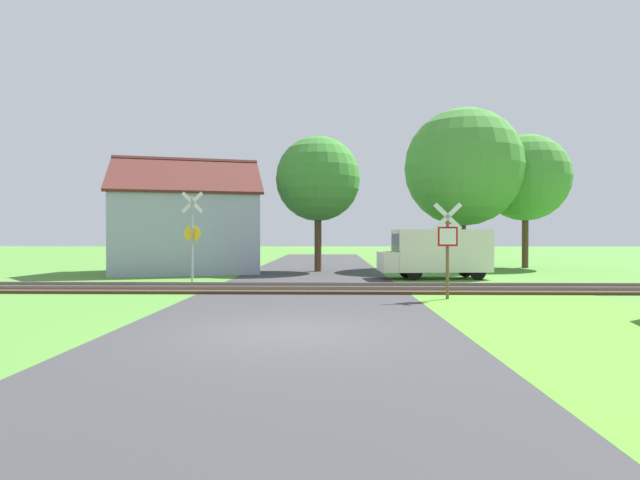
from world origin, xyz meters
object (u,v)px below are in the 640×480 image
house (187,231)px  tree_center (318,179)px  tree_right (463,167)px  crossing_sign_far (192,232)px  tree_far (525,178)px  stop_sign_near (448,243)px  mail_truck (437,252)px

house → tree_center: 7.63m
tree_center → tree_right: 8.93m
house → tree_right: (15.61, 3.02, 3.77)m
crossing_sign_far → tree_far: size_ratio=0.46×
stop_sign_near → house: house is taller
stop_sign_near → tree_center: 13.04m
stop_sign_near → crossing_sign_far: (-9.23, 4.59, 0.39)m
tree_far → house: bearing=-168.5°
house → mail_truck: size_ratio=1.77×
tree_right → mail_truck: bearing=-113.5°
house → tree_center: tree_center is taller
tree_right → tree_center: bearing=-164.4°
house → mail_truck: 13.23m
crossing_sign_far → stop_sign_near: bearing=-30.5°
stop_sign_near → tree_right: 15.45m
crossing_sign_far → mail_truck: (10.46, 2.77, -0.89)m
house → tree_far: tree_far is taller
stop_sign_near → tree_center: (-4.32, 11.85, 3.33)m
tree_right → mail_truck: 8.88m
stop_sign_near → house: 15.98m
crossing_sign_far → house: 6.96m
crossing_sign_far → tree_far: tree_far is taller
tree_far → tree_center: bearing=-165.1°
stop_sign_near → crossing_sign_far: crossing_sign_far is taller
tree_far → mail_truck: 11.34m
tree_far → tree_right: 4.16m
house → tree_center: size_ratio=1.20×
stop_sign_near → mail_truck: bearing=-93.2°
crossing_sign_far → tree_right: tree_right is taller
house → tree_right: size_ratio=0.94×
house → crossing_sign_far: bearing=-87.4°
house → mail_truck: house is taller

